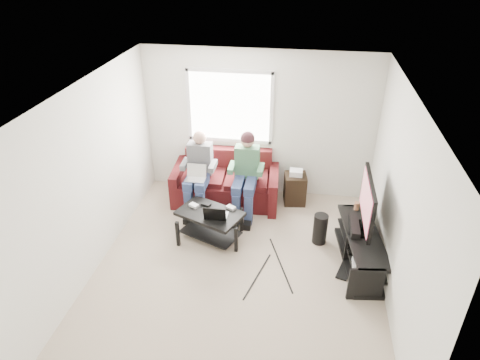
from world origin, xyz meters
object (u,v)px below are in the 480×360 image
(sofa, at_px, (226,183))
(end_table, at_px, (295,188))
(coffee_table, at_px, (210,219))
(tv, at_px, (367,203))
(subwoofer, at_px, (320,229))
(tv_stand, at_px, (361,250))

(sofa, distance_m, end_table, 1.22)
(coffee_table, bearing_deg, tv, -3.29)
(coffee_table, bearing_deg, subwoofer, 5.51)
(tv_stand, relative_size, tv, 1.43)
(coffee_table, distance_m, tv, 2.34)
(coffee_table, distance_m, end_table, 1.77)
(coffee_table, xyz_separation_m, subwoofer, (1.68, 0.16, -0.11))
(coffee_table, relative_size, subwoofer, 2.26)
(tv, bearing_deg, subwoofer, 152.96)
(subwoofer, bearing_deg, end_table, 111.85)
(tv_stand, relative_size, end_table, 2.43)
(tv, relative_size, end_table, 1.70)
(sofa, height_order, end_table, sofa)
(tv_stand, xyz_separation_m, end_table, (-1.01, 1.48, 0.06))
(tv_stand, xyz_separation_m, tv, (-0.00, 0.10, 0.74))
(sofa, bearing_deg, tv_stand, -31.97)
(tv, distance_m, end_table, 1.84)
(subwoofer, bearing_deg, coffee_table, -174.49)
(sofa, distance_m, subwoofer, 1.93)
(subwoofer, bearing_deg, tv, -27.04)
(coffee_table, bearing_deg, tv_stand, -5.81)
(sofa, height_order, subwoofer, sofa)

